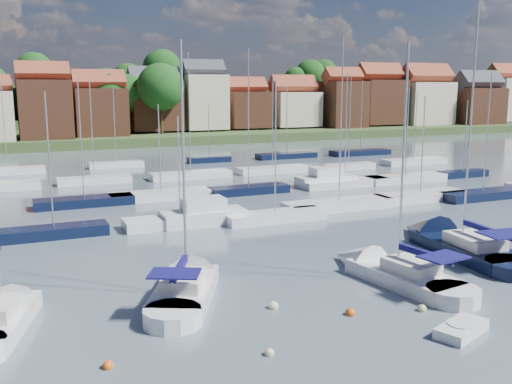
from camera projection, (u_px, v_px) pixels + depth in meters
name	position (u px, v px, depth m)	size (l,w,h in m)	color
ground	(194.00, 183.00, 67.75)	(260.00, 260.00, 0.00)	#495863
sailboat_left	(189.00, 285.00, 32.05)	(7.40, 11.08, 14.88)	silver
sailboat_centre	(388.00, 272.00, 34.18)	(4.57, 11.32, 14.98)	silver
sailboat_navy	(450.00, 243.00, 40.61)	(4.81, 13.91, 18.79)	black
sailboat_far	(6.00, 315.00, 27.80)	(5.04, 9.71, 12.55)	silver
tender	(461.00, 329.00, 26.44)	(3.27, 2.38, 0.64)	silver
buoy_a	(108.00, 368.00, 23.29)	(0.46, 0.46, 0.46)	#D85914
buoy_b	(269.00, 355.00, 24.41)	(0.42, 0.42, 0.42)	beige
buoy_c	(350.00, 315.00, 28.72)	(0.53, 0.53, 0.53)	#D85914
buoy_d	(422.00, 311.00, 29.23)	(0.47, 0.47, 0.47)	beige
buoy_e	(365.00, 262.00, 37.38)	(0.55, 0.55, 0.55)	beige
buoy_g	(273.00, 308.00, 29.58)	(0.55, 0.55, 0.55)	beige
marina_field	(223.00, 185.00, 64.04)	(79.62, 41.41, 15.93)	silver
far_shore_town	(98.00, 112.00, 151.44)	(212.46, 90.00, 22.27)	#304824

